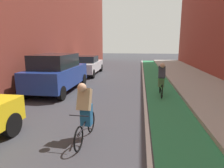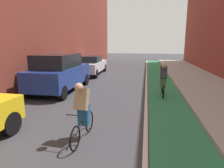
{
  "view_description": "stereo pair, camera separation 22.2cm",
  "coord_description": "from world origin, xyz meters",
  "views": [
    {
      "loc": [
        1.7,
        6.35,
        2.52
      ],
      "look_at": [
        0.7,
        13.34,
        1.05
      ],
      "focal_mm": 31.33,
      "sensor_mm": 36.0,
      "label": 1
    },
    {
      "loc": [
        1.92,
        6.39,
        2.52
      ],
      "look_at": [
        0.7,
        13.34,
        1.05
      ],
      "focal_mm": 31.33,
      "sensor_mm": 36.0,
      "label": 2
    }
  ],
  "objects": [
    {
      "name": "bike_lane_paint",
      "position": [
        2.87,
        16.91,
        0.0
      ],
      "size": [
        1.6,
        37.82,
        0.0
      ],
      "primitive_type": "cube",
      "color": "#2D8451",
      "rests_on": "ground"
    },
    {
      "name": "ground_plane",
      "position": [
        0.0,
        14.91,
        0.0
      ],
      "size": [
        83.2,
        83.2,
        0.0
      ],
      "primitive_type": "plane",
      "color": "#38383D"
    },
    {
      "name": "cyclist_trailing",
      "position": [
        0.34,
        11.0,
        0.84
      ],
      "size": [
        0.48,
        1.66,
        1.58
      ],
      "color": "black",
      "rests_on": "ground"
    },
    {
      "name": "parked_suv_blue",
      "position": [
        -2.62,
        16.04,
        1.02
      ],
      "size": [
        1.99,
        4.48,
        1.98
      ],
      "color": "navy",
      "rests_on": "ground"
    },
    {
      "name": "parked_sedan_white",
      "position": [
        -2.62,
        21.86,
        0.79
      ],
      "size": [
        2.06,
        4.77,
        1.53
      ],
      "color": "silver",
      "rests_on": "ground"
    },
    {
      "name": "sidewalk_right",
      "position": [
        5.4,
        16.91,
        0.07
      ],
      "size": [
        3.47,
        37.82,
        0.14
      ],
      "primitive_type": "cube",
      "color": "#A8A59E",
      "rests_on": "ground"
    },
    {
      "name": "cyclist_far",
      "position": [
        2.75,
        15.92,
        0.81
      ],
      "size": [
        0.48,
        1.71,
        1.61
      ],
      "color": "black",
      "rests_on": "ground"
    },
    {
      "name": "lane_divider_stripe",
      "position": [
        1.97,
        16.91,
        0.0
      ],
      "size": [
        0.12,
        37.82,
        0.0
      ],
      "primitive_type": "cube",
      "color": "white",
      "rests_on": "ground"
    }
  ]
}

